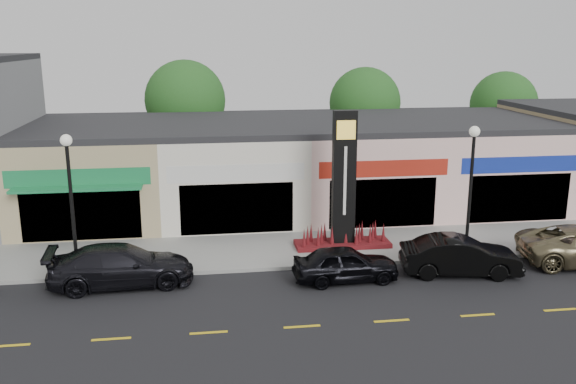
# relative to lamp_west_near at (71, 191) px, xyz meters

# --- Properties ---
(ground) EXTENTS (120.00, 120.00, 0.00)m
(ground) POSITION_rel_lamp_west_near_xyz_m (8.00, -2.50, -3.48)
(ground) COLOR black
(ground) RESTS_ON ground
(sidewalk) EXTENTS (52.00, 4.30, 0.15)m
(sidewalk) POSITION_rel_lamp_west_near_xyz_m (8.00, 1.85, -3.40)
(sidewalk) COLOR gray
(sidewalk) RESTS_ON ground
(curb) EXTENTS (52.00, 0.20, 0.15)m
(curb) POSITION_rel_lamp_west_near_xyz_m (8.00, -0.40, -3.40)
(curb) COLOR gray
(curb) RESTS_ON ground
(shop_beige) EXTENTS (7.00, 10.85, 4.80)m
(shop_beige) POSITION_rel_lamp_west_near_xyz_m (-0.50, 8.96, -1.08)
(shop_beige) COLOR tan
(shop_beige) RESTS_ON ground
(shop_cream) EXTENTS (7.00, 10.01, 4.80)m
(shop_cream) POSITION_rel_lamp_west_near_xyz_m (6.50, 8.97, -1.08)
(shop_cream) COLOR white
(shop_cream) RESTS_ON ground
(shop_pink_w) EXTENTS (7.00, 10.01, 4.80)m
(shop_pink_w) POSITION_rel_lamp_west_near_xyz_m (13.50, 8.97, -1.08)
(shop_pink_w) COLOR beige
(shop_pink_w) RESTS_ON ground
(shop_pink_e) EXTENTS (7.00, 10.01, 4.80)m
(shop_pink_e) POSITION_rel_lamp_west_near_xyz_m (20.50, 8.97, -1.08)
(shop_pink_e) COLOR beige
(shop_pink_e) RESTS_ON ground
(tree_rear_west) EXTENTS (5.20, 5.20, 7.83)m
(tree_rear_west) POSITION_rel_lamp_west_near_xyz_m (4.00, 17.00, 1.74)
(tree_rear_west) COLOR #382619
(tree_rear_west) RESTS_ON ground
(tree_rear_mid) EXTENTS (4.80, 4.80, 7.29)m
(tree_rear_mid) POSITION_rel_lamp_west_near_xyz_m (16.00, 17.00, 1.41)
(tree_rear_mid) COLOR #382619
(tree_rear_mid) RESTS_ON ground
(tree_rear_east) EXTENTS (4.60, 4.60, 6.94)m
(tree_rear_east) POSITION_rel_lamp_west_near_xyz_m (26.00, 17.00, 1.15)
(tree_rear_east) COLOR #382619
(tree_rear_east) RESTS_ON ground
(lamp_west_near) EXTENTS (0.44, 0.44, 5.47)m
(lamp_west_near) POSITION_rel_lamp_west_near_xyz_m (0.00, 0.00, 0.00)
(lamp_west_near) COLOR black
(lamp_west_near) RESTS_ON sidewalk
(lamp_east_near) EXTENTS (0.44, 0.44, 5.47)m
(lamp_east_near) POSITION_rel_lamp_west_near_xyz_m (16.00, 0.00, 0.00)
(lamp_east_near) COLOR black
(lamp_east_near) RESTS_ON sidewalk
(pylon_sign) EXTENTS (4.20, 1.30, 6.00)m
(pylon_sign) POSITION_rel_lamp_west_near_xyz_m (11.00, 1.70, -1.20)
(pylon_sign) COLOR #540E19
(pylon_sign) RESTS_ON sidewalk
(car_dark_sedan) EXTENTS (2.51, 5.48, 1.55)m
(car_dark_sedan) POSITION_rel_lamp_west_near_xyz_m (1.83, -1.11, -2.70)
(car_dark_sedan) COLOR black
(car_dark_sedan) RESTS_ON ground
(car_black_sedan) EXTENTS (1.75, 4.08, 1.37)m
(car_black_sedan) POSITION_rel_lamp_west_near_xyz_m (10.29, -1.89, -2.79)
(car_black_sedan) COLOR black
(car_black_sedan) RESTS_ON ground
(car_black_conv) EXTENTS (2.33, 4.81, 1.52)m
(car_black_conv) POSITION_rel_lamp_west_near_xyz_m (14.91, -1.88, -2.72)
(car_black_conv) COLOR black
(car_black_conv) RESTS_ON ground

